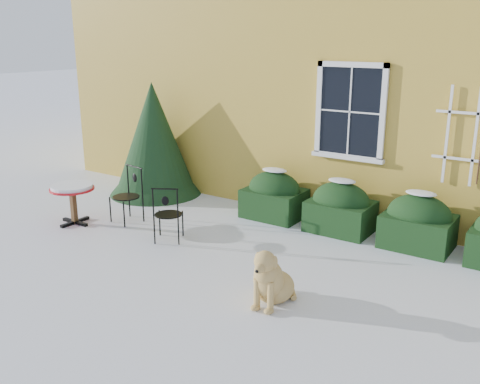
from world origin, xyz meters
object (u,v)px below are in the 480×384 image
Objects in this scene: bistro_table at (72,191)px; dog at (271,281)px; patio_chair_far at (128,195)px; evergreen_shrub at (154,150)px; patio_chair_near at (168,213)px.

bistro_table is 0.87× the size of dog.
patio_chair_far is at bearing 42.02° from bistro_table.
patio_chair_far is (0.82, -1.59, -0.44)m from evergreen_shrub.
evergreen_shrub is at bearing 125.89° from patio_chair_far.
patio_chair_far is (-1.22, 0.33, 0.03)m from patio_chair_near.
patio_chair_near reaches higher than bistro_table.
patio_chair_near is (1.93, 0.31, -0.13)m from bistro_table.
dog is (4.51, -2.83, -0.62)m from evergreen_shrub.
patio_chair_far reaches higher than bistro_table.
patio_chair_near is at bearing 153.96° from dog.
dog reaches higher than bistro_table.
patio_chair_near is at bearing -6.42° from patio_chair_far.
dog is (4.39, -0.60, -0.28)m from bistro_table.
patio_chair_near is 1.27m from patio_chair_far.
patio_chair_far is 1.12× the size of dog.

